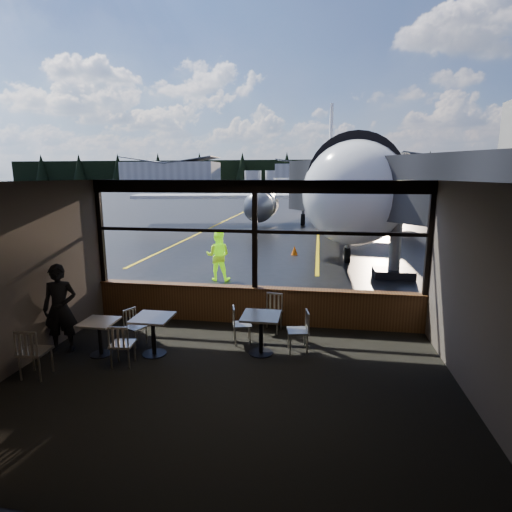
% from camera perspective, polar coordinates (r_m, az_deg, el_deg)
% --- Properties ---
extents(ground_plane, '(520.00, 520.00, 0.00)m').
position_cam_1_polar(ground_plane, '(129.33, 8.37, 9.69)').
color(ground_plane, black).
rests_on(ground_plane, ground).
extents(carpet_floor, '(8.00, 6.00, 0.01)m').
position_cam_1_polar(carpet_floor, '(7.38, -4.01, -17.72)').
color(carpet_floor, black).
rests_on(carpet_floor, ground).
extents(ceiling, '(8.00, 6.00, 0.04)m').
position_cam_1_polar(ceiling, '(6.45, -4.45, 10.51)').
color(ceiling, '#38332D').
rests_on(ceiling, ground).
extents(wall_left, '(0.04, 6.00, 3.50)m').
position_cam_1_polar(wall_left, '(8.53, -31.42, -2.80)').
color(wall_left, '#524942').
rests_on(wall_left, ground).
extents(wall_right, '(0.04, 6.00, 3.50)m').
position_cam_1_polar(wall_right, '(7.01, 29.73, -5.42)').
color(wall_right, '#524942').
rests_on(wall_right, ground).
extents(wall_back, '(8.00, 0.04, 3.50)m').
position_cam_1_polar(wall_back, '(4.04, -14.27, -16.18)').
color(wall_back, '#524942').
rests_on(wall_back, ground).
extents(window_sill, '(8.00, 0.28, 0.90)m').
position_cam_1_polar(window_sill, '(9.91, -0.16, -7.12)').
color(window_sill, '#4F2E17').
rests_on(window_sill, ground).
extents(window_header, '(8.00, 0.18, 0.30)m').
position_cam_1_polar(window_header, '(9.40, -0.17, 9.89)').
color(window_header, black).
rests_on(window_header, ground).
extents(mullion_left, '(0.12, 0.12, 2.60)m').
position_cam_1_polar(mullion_left, '(10.84, -21.29, 3.22)').
color(mullion_left, black).
rests_on(mullion_left, ground).
extents(mullion_centre, '(0.12, 0.12, 2.60)m').
position_cam_1_polar(mullion_centre, '(9.50, -0.16, 2.94)').
color(mullion_centre, black).
rests_on(mullion_centre, ground).
extents(mullion_right, '(0.12, 0.12, 2.60)m').
position_cam_1_polar(mullion_right, '(9.70, 23.57, 2.16)').
color(mullion_right, black).
rests_on(mullion_right, ground).
extents(window_transom, '(8.00, 0.10, 0.08)m').
position_cam_1_polar(window_transom, '(9.48, -0.16, 3.54)').
color(window_transom, black).
rests_on(window_transom, ground).
extents(airliner, '(30.05, 35.96, 10.91)m').
position_cam_1_polar(airliner, '(28.90, 11.58, 14.86)').
color(airliner, white).
rests_on(airliner, ground_plane).
extents(jet_bridge, '(8.32, 10.17, 4.44)m').
position_cam_1_polar(jet_bridge, '(14.99, 17.08, 5.62)').
color(jet_bridge, '#2A2A2C').
rests_on(jet_bridge, ground_plane).
extents(cafe_table_near, '(0.76, 0.76, 0.84)m').
position_cam_1_polar(cafe_table_near, '(8.29, 0.71, -11.16)').
color(cafe_table_near, gray).
rests_on(cafe_table_near, carpet_floor).
extents(cafe_table_mid, '(0.74, 0.74, 0.82)m').
position_cam_1_polar(cafe_table_mid, '(8.51, -14.44, -10.98)').
color(cafe_table_mid, '#ACA59E').
rests_on(cafe_table_mid, carpet_floor).
extents(cafe_table_left, '(0.67, 0.67, 0.73)m').
position_cam_1_polar(cafe_table_left, '(8.84, -21.38, -10.87)').
color(cafe_table_left, '#A09B93').
rests_on(cafe_table_left, carpet_floor).
extents(chair_near_e, '(0.57, 0.57, 0.89)m').
position_cam_1_polar(chair_near_e, '(8.42, 5.99, -10.66)').
color(chair_near_e, '#A9A499').
rests_on(chair_near_e, carpet_floor).
extents(chair_near_w, '(0.56, 0.56, 0.83)m').
position_cam_1_polar(chair_near_w, '(8.80, -2.00, -9.80)').
color(chair_near_w, beige).
rests_on(chair_near_w, carpet_floor).
extents(chair_near_n, '(0.57, 0.57, 0.90)m').
position_cam_1_polar(chair_near_n, '(9.41, 2.30, -8.16)').
color(chair_near_n, beige).
rests_on(chair_near_n, carpet_floor).
extents(chair_mid_s, '(0.53, 0.53, 0.87)m').
position_cam_1_polar(chair_mid_s, '(8.21, -18.52, -11.88)').
color(chair_mid_s, '#BCB7AA').
rests_on(chair_mid_s, carpet_floor).
extents(chair_mid_w, '(0.57, 0.57, 0.79)m').
position_cam_1_polar(chair_mid_w, '(9.09, -16.83, -9.72)').
color(chair_mid_w, beige).
rests_on(chair_mid_w, carpet_floor).
extents(chair_left_s, '(0.55, 0.55, 0.96)m').
position_cam_1_polar(chair_left_s, '(8.40, -29.02, -11.88)').
color(chair_left_s, '#B6B1A4').
rests_on(chair_left_s, carpet_floor).
extents(passenger, '(0.76, 0.60, 1.84)m').
position_cam_1_polar(passenger, '(9.18, -26.18, -6.75)').
color(passenger, black).
rests_on(passenger, carpet_floor).
extents(ground_crew, '(0.86, 0.68, 1.73)m').
position_cam_1_polar(ground_crew, '(13.93, -5.44, 0.04)').
color(ground_crew, '#BFF219').
rests_on(ground_crew, ground_plane).
extents(cone_nose, '(0.31, 0.31, 0.43)m').
position_cam_1_polar(cone_nose, '(18.49, 5.51, 0.80)').
color(cone_nose, '#F86407').
rests_on(cone_nose, ground_plane).
extents(hangar_left, '(45.00, 18.00, 11.00)m').
position_cam_1_polar(hangar_left, '(202.33, -12.03, 11.69)').
color(hangar_left, silver).
rests_on(hangar_left, ground_plane).
extents(hangar_mid, '(38.00, 15.00, 10.00)m').
position_cam_1_polar(hangar_mid, '(194.29, 8.65, 11.69)').
color(hangar_mid, silver).
rests_on(hangar_mid, ground_plane).
extents(hangar_right, '(50.00, 20.00, 12.00)m').
position_cam_1_polar(hangar_right, '(196.22, 26.78, 10.91)').
color(hangar_right, silver).
rests_on(hangar_right, ground_plane).
extents(fuel_tank_a, '(8.00, 8.00, 6.00)m').
position_cam_1_polar(fuel_tank_a, '(193.85, -0.45, 11.22)').
color(fuel_tank_a, silver).
rests_on(fuel_tank_a, ground_plane).
extents(fuel_tank_b, '(8.00, 8.00, 6.00)m').
position_cam_1_polar(fuel_tank_b, '(192.48, 2.55, 11.21)').
color(fuel_tank_b, silver).
rests_on(fuel_tank_b, ground_plane).
extents(fuel_tank_c, '(8.00, 8.00, 6.00)m').
position_cam_1_polar(fuel_tank_c, '(191.62, 5.58, 11.17)').
color(fuel_tank_c, silver).
rests_on(fuel_tank_c, ground_plane).
extents(treeline, '(360.00, 3.00, 12.00)m').
position_cam_1_polar(treeline, '(219.29, 8.71, 11.90)').
color(treeline, black).
rests_on(treeline, ground_plane).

